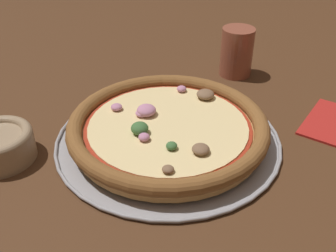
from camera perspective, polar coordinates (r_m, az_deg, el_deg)
ground_plane at (r=0.63m, az=-0.00°, el=-2.14°), size 3.00×3.00×0.00m
pizza_tray at (r=0.63m, az=-0.00°, el=-1.84°), size 0.36×0.36×0.01m
pizza at (r=0.62m, az=-0.01°, el=-0.17°), size 0.32×0.32×0.04m
drinking_cup at (r=0.83m, az=9.94°, el=10.54°), size 0.07×0.07×0.10m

